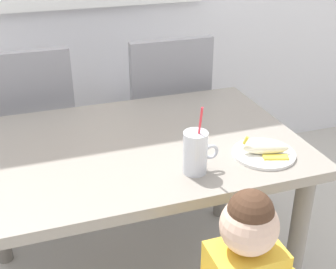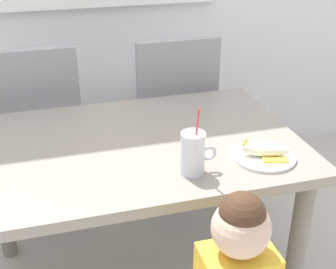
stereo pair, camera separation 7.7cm
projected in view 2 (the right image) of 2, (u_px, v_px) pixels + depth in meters
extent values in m
cube|color=gray|center=(133.00, 147.00, 1.74)|extent=(1.29, 0.85, 0.04)
cylinder|color=slate|center=(297.00, 249.00, 1.74)|extent=(0.07, 0.07, 0.67)
cylinder|color=slate|center=(228.00, 163.00, 2.33)|extent=(0.07, 0.07, 0.67)
cube|color=gray|center=(41.00, 133.00, 2.39)|extent=(0.44, 0.44, 0.06)
cube|color=gray|center=(35.00, 100.00, 2.10)|extent=(0.42, 0.05, 0.48)
cylinder|color=black|center=(78.00, 151.00, 2.71)|extent=(0.04, 0.04, 0.42)
cylinder|color=black|center=(12.00, 159.00, 2.62)|extent=(0.04, 0.04, 0.42)
cylinder|color=black|center=(85.00, 184.00, 2.38)|extent=(0.04, 0.04, 0.42)
cylinder|color=black|center=(10.00, 195.00, 2.29)|extent=(0.04, 0.04, 0.42)
cube|color=gray|center=(167.00, 119.00, 2.54)|extent=(0.44, 0.44, 0.06)
cube|color=gray|center=(178.00, 87.00, 2.25)|extent=(0.42, 0.05, 0.48)
cylinder|color=black|center=(188.00, 138.00, 2.86)|extent=(0.04, 0.04, 0.42)
cylinder|color=black|center=(129.00, 146.00, 2.77)|extent=(0.04, 0.04, 0.42)
cylinder|color=black|center=(209.00, 168.00, 2.53)|extent=(0.04, 0.04, 0.42)
cylinder|color=black|center=(143.00, 178.00, 2.44)|extent=(0.04, 0.04, 0.42)
sphere|color=beige|center=(241.00, 228.00, 1.25)|extent=(0.17, 0.17, 0.17)
sphere|color=#472D1E|center=(242.00, 215.00, 1.23)|extent=(0.13, 0.13, 0.13)
cylinder|color=silver|center=(193.00, 153.00, 1.50)|extent=(0.08, 0.08, 0.15)
cylinder|color=#8C6647|center=(192.00, 161.00, 1.52)|extent=(0.07, 0.07, 0.08)
torus|color=silver|center=(209.00, 153.00, 1.52)|extent=(0.06, 0.01, 0.06)
cylinder|color=#E5333F|center=(196.00, 136.00, 1.47)|extent=(0.01, 0.05, 0.22)
cylinder|color=white|center=(264.00, 156.00, 1.63)|extent=(0.23, 0.23, 0.01)
ellipsoid|color=#F4EAC6|center=(266.00, 151.00, 1.61)|extent=(0.18, 0.09, 0.04)
cube|color=yellow|center=(275.00, 160.00, 1.58)|extent=(0.10, 0.06, 0.01)
cube|color=yellow|center=(269.00, 150.00, 1.65)|extent=(0.10, 0.06, 0.01)
cylinder|color=yellow|center=(245.00, 142.00, 1.59)|extent=(0.03, 0.02, 0.03)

